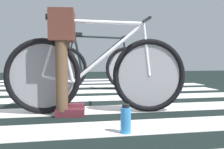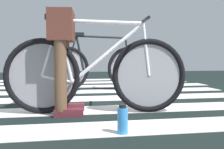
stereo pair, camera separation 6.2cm
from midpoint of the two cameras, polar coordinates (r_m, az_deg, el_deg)
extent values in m
cube|color=black|center=(3.43, -9.83, -5.57)|extent=(18.00, 14.00, 0.02)
cube|color=silver|center=(2.01, -13.16, -11.73)|extent=(5.20, 0.44, 0.00)
cube|color=silver|center=(2.72, -10.36, -7.67)|extent=(5.20, 0.44, 0.00)
cube|color=silver|center=(3.48, -11.88, -5.25)|extent=(5.20, 0.44, 0.00)
cube|color=silver|center=(4.22, -11.72, -3.73)|extent=(5.20, 0.44, 0.00)
cube|color=silver|center=(5.00, -9.22, -2.58)|extent=(5.20, 0.44, 0.00)
cube|color=silver|center=(5.75, -10.19, -1.80)|extent=(5.20, 0.44, 0.00)
cube|color=silver|center=(6.50, -11.58, -1.22)|extent=(5.20, 0.44, 0.00)
torus|color=black|center=(2.59, -15.27, -0.36)|extent=(0.72, 0.13, 0.72)
torus|color=black|center=(2.62, 7.32, -0.23)|extent=(0.72, 0.13, 0.72)
cylinder|color=gray|center=(2.59, -15.27, -0.36)|extent=(0.60, 0.07, 0.61)
cylinder|color=gray|center=(2.62, 7.32, -0.23)|extent=(0.60, 0.07, 0.61)
cylinder|color=white|center=(2.57, -2.84, 11.11)|extent=(0.80, 0.12, 0.05)
cylinder|color=white|center=(2.55, -1.47, 4.64)|extent=(0.70, 0.11, 0.59)
cylinder|color=white|center=(2.56, -10.48, 4.81)|extent=(0.16, 0.05, 0.59)
cylinder|color=white|center=(2.57, -12.19, -1.01)|extent=(0.29, 0.06, 0.09)
cylinder|color=white|center=(2.58, -13.60, 5.43)|extent=(0.19, 0.04, 0.53)
cylinder|color=white|center=(2.61, 6.71, 5.26)|extent=(0.09, 0.04, 0.50)
cube|color=black|center=(2.59, -11.91, 11.88)|extent=(0.25, 0.11, 0.05)
cylinder|color=black|center=(2.62, 6.10, 11.17)|extent=(0.08, 0.52, 0.03)
cylinder|color=#4C4C51|center=(2.56, -9.07, -1.67)|extent=(0.05, 0.34, 0.02)
cylinder|color=brown|center=(2.70, -10.82, 2.59)|extent=(0.11, 0.11, 0.87)
cylinder|color=brown|center=(2.42, -11.46, 2.49)|extent=(0.11, 0.11, 0.87)
cube|color=#522A21|center=(2.58, -11.21, 10.06)|extent=(0.26, 0.43, 0.28)
cube|color=#5B212B|center=(2.74, -9.24, -6.90)|extent=(0.27, 0.13, 0.07)
cube|color=#5B212B|center=(2.46, -9.69, -8.07)|extent=(0.27, 0.13, 0.07)
torus|color=black|center=(4.29, -10.51, 1.17)|extent=(0.72, 0.07, 0.72)
torus|color=black|center=(4.43, 2.80, 1.30)|extent=(0.72, 0.07, 0.72)
cylinder|color=gray|center=(4.29, -10.51, 1.17)|extent=(0.61, 0.01, 0.61)
cylinder|color=gray|center=(4.43, 2.80, 1.30)|extent=(0.61, 0.01, 0.61)
cylinder|color=black|center=(4.35, -3.12, 7.98)|extent=(0.80, 0.05, 0.05)
cylinder|color=black|center=(4.34, -2.32, 4.16)|extent=(0.70, 0.04, 0.59)
cylinder|color=black|center=(4.29, -7.60, 4.27)|extent=(0.15, 0.04, 0.59)
cylinder|color=black|center=(4.29, -8.64, 0.79)|extent=(0.29, 0.03, 0.09)
cylinder|color=black|center=(4.29, -9.48, 4.66)|extent=(0.18, 0.03, 0.53)
cylinder|color=black|center=(4.42, 2.43, 4.54)|extent=(0.09, 0.03, 0.50)
cube|color=black|center=(4.31, -8.44, 8.53)|extent=(0.24, 0.09, 0.05)
cylinder|color=black|center=(4.43, 2.06, 8.03)|extent=(0.04, 0.52, 0.03)
cylinder|color=#4C4C51|center=(4.30, -6.78, 0.42)|extent=(0.02, 0.34, 0.02)
cylinder|color=#358ADA|center=(1.88, 2.01, -9.86)|extent=(0.07, 0.07, 0.18)
cylinder|color=black|center=(1.86, 2.02, -6.76)|extent=(0.05, 0.05, 0.02)
camera|label=1|loc=(0.03, -101.12, -0.67)|focal=42.85mm
camera|label=2|loc=(0.03, 78.88, 0.67)|focal=42.85mm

